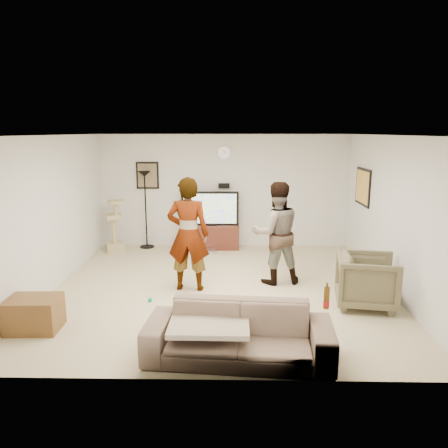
{
  "coord_description": "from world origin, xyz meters",
  "views": [
    {
      "loc": [
        0.2,
        -6.87,
        2.56
      ],
      "look_at": [
        0.05,
        0.2,
        1.05
      ],
      "focal_mm": 34.82,
      "sensor_mm": 36.0,
      "label": 1
    }
  ],
  "objects_px": {
    "armchair": "(367,281)",
    "tv": "(210,208)",
    "cat_tree": "(114,226)",
    "tv_stand": "(210,237)",
    "person_right": "(276,233)",
    "floor_lamp": "(146,210)",
    "sofa": "(239,333)",
    "side_table": "(34,314)",
    "beer_bottle": "(327,298)",
    "person_left": "(188,234)"
  },
  "relations": [
    {
      "from": "armchair",
      "to": "tv",
      "type": "bearing_deg",
      "value": 47.44
    },
    {
      "from": "cat_tree",
      "to": "tv_stand",
      "type": "bearing_deg",
      "value": 8.74
    },
    {
      "from": "cat_tree",
      "to": "person_right",
      "type": "xyz_separation_m",
      "value": [
        3.29,
        -1.89,
        0.3
      ]
    },
    {
      "from": "floor_lamp",
      "to": "sofa",
      "type": "xyz_separation_m",
      "value": [
        2.0,
        -4.84,
        -0.54
      ]
    },
    {
      "from": "armchair",
      "to": "side_table",
      "type": "relative_size",
      "value": 1.3
    },
    {
      "from": "armchair",
      "to": "side_table",
      "type": "bearing_deg",
      "value": 110.84
    },
    {
      "from": "cat_tree",
      "to": "side_table",
      "type": "height_order",
      "value": "cat_tree"
    },
    {
      "from": "sofa",
      "to": "armchair",
      "type": "xyz_separation_m",
      "value": [
        1.92,
        1.58,
        0.08
      ]
    },
    {
      "from": "tv_stand",
      "to": "armchair",
      "type": "bearing_deg",
      "value": -52.31
    },
    {
      "from": "tv_stand",
      "to": "beer_bottle",
      "type": "xyz_separation_m",
      "value": [
        1.55,
        -4.8,
        0.48
      ]
    },
    {
      "from": "tv_stand",
      "to": "beer_bottle",
      "type": "bearing_deg",
      "value": -72.13
    },
    {
      "from": "floor_lamp",
      "to": "person_right",
      "type": "height_order",
      "value": "person_right"
    },
    {
      "from": "beer_bottle",
      "to": "side_table",
      "type": "height_order",
      "value": "beer_bottle"
    },
    {
      "from": "side_table",
      "to": "armchair",
      "type": "bearing_deg",
      "value": 11.09
    },
    {
      "from": "tv_stand",
      "to": "cat_tree",
      "type": "bearing_deg",
      "value": -171.26
    },
    {
      "from": "tv_stand",
      "to": "floor_lamp",
      "type": "relative_size",
      "value": 0.75
    },
    {
      "from": "sofa",
      "to": "person_right",
      "type": "bearing_deg",
      "value": 80.37
    },
    {
      "from": "floor_lamp",
      "to": "tv",
      "type": "bearing_deg",
      "value": -1.8
    },
    {
      "from": "tv",
      "to": "person_left",
      "type": "relative_size",
      "value": 0.67
    },
    {
      "from": "floor_lamp",
      "to": "beer_bottle",
      "type": "distance_m",
      "value": 5.69
    },
    {
      "from": "person_left",
      "to": "side_table",
      "type": "height_order",
      "value": "person_left"
    },
    {
      "from": "cat_tree",
      "to": "person_right",
      "type": "relative_size",
      "value": 0.65
    },
    {
      "from": "tv_stand",
      "to": "tv",
      "type": "relative_size",
      "value": 1.01
    },
    {
      "from": "tv",
      "to": "person_right",
      "type": "bearing_deg",
      "value": -60.84
    },
    {
      "from": "person_right",
      "to": "side_table",
      "type": "height_order",
      "value": "person_right"
    },
    {
      "from": "floor_lamp",
      "to": "side_table",
      "type": "xyz_separation_m",
      "value": [
        -0.67,
        -4.17,
        -0.63
      ]
    },
    {
      "from": "person_right",
      "to": "tv_stand",
      "type": "bearing_deg",
      "value": -71.79
    },
    {
      "from": "tv_stand",
      "to": "armchair",
      "type": "height_order",
      "value": "armchair"
    },
    {
      "from": "person_right",
      "to": "beer_bottle",
      "type": "distance_m",
      "value": 2.61
    },
    {
      "from": "beer_bottle",
      "to": "side_table",
      "type": "distance_m",
      "value": 3.75
    },
    {
      "from": "armchair",
      "to": "beer_bottle",
      "type": "bearing_deg",
      "value": 158.86
    },
    {
      "from": "beer_bottle",
      "to": "person_right",
      "type": "bearing_deg",
      "value": 96.92
    },
    {
      "from": "person_left",
      "to": "sofa",
      "type": "relative_size",
      "value": 0.88
    },
    {
      "from": "tv",
      "to": "armchair",
      "type": "relative_size",
      "value": 1.46
    },
    {
      "from": "floor_lamp",
      "to": "side_table",
      "type": "distance_m",
      "value": 4.27
    },
    {
      "from": "beer_bottle",
      "to": "floor_lamp",
      "type": "bearing_deg",
      "value": 121.58
    },
    {
      "from": "person_left",
      "to": "beer_bottle",
      "type": "height_order",
      "value": "person_left"
    },
    {
      "from": "cat_tree",
      "to": "beer_bottle",
      "type": "height_order",
      "value": "cat_tree"
    },
    {
      "from": "cat_tree",
      "to": "armchair",
      "type": "height_order",
      "value": "cat_tree"
    },
    {
      "from": "tv",
      "to": "person_left",
      "type": "distance_m",
      "value": 2.58
    },
    {
      "from": "floor_lamp",
      "to": "sofa",
      "type": "distance_m",
      "value": 5.27
    },
    {
      "from": "tv",
      "to": "floor_lamp",
      "type": "distance_m",
      "value": 1.43
    },
    {
      "from": "tv",
      "to": "tv_stand",
      "type": "bearing_deg",
      "value": 0.0
    },
    {
      "from": "sofa",
      "to": "side_table",
      "type": "distance_m",
      "value": 2.76
    },
    {
      "from": "sofa",
      "to": "side_table",
      "type": "height_order",
      "value": "sofa"
    },
    {
      "from": "tv",
      "to": "person_right",
      "type": "xyz_separation_m",
      "value": [
        1.23,
        -2.21,
        -0.03
      ]
    },
    {
      "from": "floor_lamp",
      "to": "person_right",
      "type": "relative_size",
      "value": 0.97
    },
    {
      "from": "tv_stand",
      "to": "tv",
      "type": "bearing_deg",
      "value": 0.0
    },
    {
      "from": "person_left",
      "to": "side_table",
      "type": "xyz_separation_m",
      "value": [
        -1.88,
        -1.55,
        -0.71
      ]
    },
    {
      "from": "cat_tree",
      "to": "person_left",
      "type": "height_order",
      "value": "person_left"
    }
  ]
}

